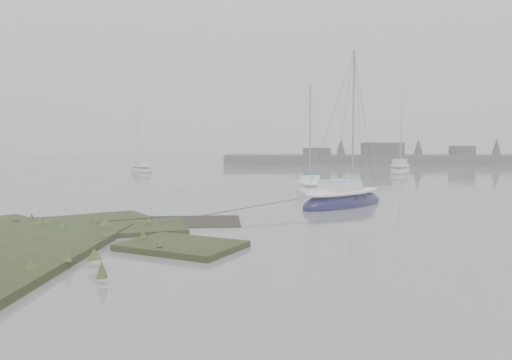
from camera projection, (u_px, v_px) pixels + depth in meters
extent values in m
plane|color=slate|center=(237.00, 178.00, 45.84)|extent=(160.00, 160.00, 0.00)
cube|color=#4C4F51|center=(420.00, 160.00, 76.81)|extent=(60.00, 8.00, 1.60)
cube|color=#424247|center=(316.00, 155.00, 76.29)|extent=(4.00, 3.00, 2.20)
cube|color=#424247|center=(382.00, 152.00, 75.93)|extent=(6.00, 3.00, 3.00)
cube|color=#424247|center=(462.00, 154.00, 75.54)|extent=(3.00, 3.00, 2.50)
cone|color=#384238|center=(341.00, 150.00, 78.09)|extent=(2.00, 2.00, 3.50)
cone|color=#384238|center=(418.00, 150.00, 77.69)|extent=(2.00, 2.00, 3.50)
cone|color=#384238|center=(496.00, 150.00, 77.29)|extent=(2.00, 2.00, 3.50)
ellipsoid|color=#121038|center=(343.00, 204.00, 25.92)|extent=(5.73, 5.90, 1.50)
ellipsoid|color=white|center=(343.00, 192.00, 25.88)|extent=(4.89, 5.04, 0.42)
cube|color=white|center=(340.00, 185.00, 25.67)|extent=(2.42, 2.45, 0.44)
cube|color=#85AFE9|center=(340.00, 181.00, 25.65)|extent=(2.24, 2.27, 0.07)
cylinder|color=#939399|center=(353.00, 118.00, 26.15)|extent=(0.10, 0.10, 7.08)
cylinder|color=#939399|center=(338.00, 181.00, 25.52)|extent=(1.76, 1.86, 0.08)
ellipsoid|color=white|center=(310.00, 190.00, 33.57)|extent=(2.06, 5.65, 1.35)
ellipsoid|color=white|center=(310.00, 182.00, 33.53)|extent=(1.67, 4.92, 0.38)
cube|color=white|center=(310.00, 177.00, 33.26)|extent=(1.27, 1.96, 0.40)
cube|color=#14244C|center=(310.00, 174.00, 33.25)|extent=(1.19, 1.80, 0.06)
cylinder|color=#939399|center=(310.00, 131.00, 33.98)|extent=(0.09, 0.09, 6.37)
cylinder|color=#939399|center=(310.00, 174.00, 33.09)|extent=(0.16, 2.23, 0.07)
ellipsoid|color=#A8ACB2|center=(141.00, 171.00, 55.88)|extent=(4.46, 5.84, 1.38)
ellipsoid|color=silver|center=(141.00, 166.00, 55.84)|extent=(3.77, 5.02, 0.39)
cube|color=silver|center=(142.00, 163.00, 55.60)|extent=(2.03, 2.29, 0.40)
cube|color=silver|center=(142.00, 161.00, 55.58)|extent=(1.88, 2.11, 0.06)
cylinder|color=#939399|center=(139.00, 135.00, 56.21)|extent=(0.09, 0.09, 6.48)
cylinder|color=#939399|center=(142.00, 161.00, 55.44)|extent=(1.20, 2.00, 0.07)
ellipsoid|color=#ACB2B6|center=(400.00, 172.00, 54.54)|extent=(4.20, 7.03, 1.62)
ellipsoid|color=silver|center=(400.00, 166.00, 54.49)|extent=(3.51, 6.08, 0.46)
cube|color=silver|center=(400.00, 162.00, 54.19)|extent=(2.08, 2.63, 0.48)
cube|color=silver|center=(400.00, 160.00, 54.17)|extent=(1.93, 2.41, 0.08)
cylinder|color=#939399|center=(401.00, 128.00, 54.98)|extent=(0.10, 0.10, 7.63)
cylinder|color=#939399|center=(400.00, 160.00, 53.99)|extent=(0.93, 2.56, 0.09)
ellipsoid|color=#A3A7AD|center=(263.00, 163.00, 78.73)|extent=(5.10, 1.78, 1.23)
ellipsoid|color=white|center=(263.00, 160.00, 78.69)|extent=(4.44, 1.43, 0.35)
cube|color=white|center=(264.00, 158.00, 78.66)|extent=(1.76, 1.12, 0.36)
cube|color=silver|center=(264.00, 157.00, 78.64)|extent=(1.61, 1.05, 0.06)
cylinder|color=#939399|center=(259.00, 140.00, 78.49)|extent=(0.08, 0.08, 5.79)
cylinder|color=#939399|center=(265.00, 157.00, 78.63)|extent=(2.03, 0.11, 0.07)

